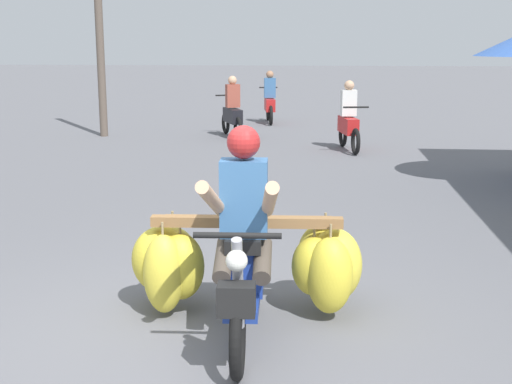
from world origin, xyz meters
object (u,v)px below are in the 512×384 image
motorbike_main_loaded (247,259)px  motorbike_distant_ahead_right (232,113)px  utility_pole (99,23)px  motorbike_distant_ahead_left (349,122)px  motorbike_distant_far_ahead (270,102)px

motorbike_main_loaded → motorbike_distant_ahead_right: size_ratio=1.24×
motorbike_main_loaded → motorbike_distant_ahead_right: (-1.45, 10.62, 0.08)m
motorbike_main_loaded → utility_pole: (-4.45, 10.54, 2.08)m
motorbike_main_loaded → motorbike_distant_ahead_left: (1.12, 8.92, 0.08)m
motorbike_main_loaded → utility_pole: 11.63m
motorbike_distant_ahead_left → utility_pole: 6.14m
motorbike_main_loaded → motorbike_distant_far_ahead: size_ratio=1.18×
motorbike_distant_ahead_left → motorbike_distant_ahead_right: size_ratio=1.05×
motorbike_distant_far_ahead → utility_pole: bearing=-140.9°
utility_pole → motorbike_distant_ahead_left: bearing=-16.2°
motorbike_distant_far_ahead → utility_pole: 5.10m
motorbike_distant_ahead_left → motorbike_distant_far_ahead: bearing=112.8°
motorbike_distant_ahead_right → utility_pole: (-3.00, -0.09, 2.00)m
motorbike_main_loaded → motorbike_distant_far_ahead: bearing=93.4°
utility_pole → motorbike_distant_far_ahead: bearing=39.1°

